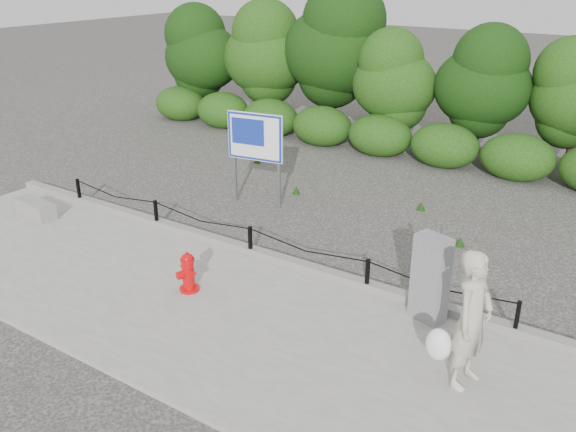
# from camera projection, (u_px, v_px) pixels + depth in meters

# --- Properties ---
(ground) EXTENTS (90.00, 90.00, 0.00)m
(ground) POSITION_uv_depth(u_px,v_px,m) (251.00, 259.00, 11.84)
(ground) COLOR #2D2B28
(ground) RESTS_ON ground
(sidewalk) EXTENTS (14.00, 4.00, 0.08)m
(sidewalk) POSITION_uv_depth(u_px,v_px,m) (180.00, 301.00, 10.28)
(sidewalk) COLOR gray
(sidewalk) RESTS_ON ground
(curb) EXTENTS (14.00, 0.22, 0.14)m
(curb) POSITION_uv_depth(u_px,v_px,m) (252.00, 251.00, 11.82)
(curb) COLOR slate
(curb) RESTS_ON sidewalk
(chain_barrier) EXTENTS (10.06, 0.06, 0.60)m
(chain_barrier) POSITION_uv_depth(u_px,v_px,m) (250.00, 237.00, 11.66)
(chain_barrier) COLOR black
(chain_barrier) RESTS_ON sidewalk
(treeline) EXTENTS (20.20, 3.94, 5.03)m
(treeline) POSITION_uv_depth(u_px,v_px,m) (447.00, 66.00, 17.51)
(treeline) COLOR black
(treeline) RESTS_ON ground
(fire_hydrant) EXTENTS (0.44, 0.44, 0.73)m
(fire_hydrant) POSITION_uv_depth(u_px,v_px,m) (188.00, 272.00, 10.40)
(fire_hydrant) COLOR red
(fire_hydrant) RESTS_ON sidewalk
(pedestrian) EXTENTS (0.81, 0.77, 1.95)m
(pedestrian) POSITION_uv_depth(u_px,v_px,m) (470.00, 322.00, 7.89)
(pedestrian) COLOR #B1AD98
(pedestrian) RESTS_ON sidewalk
(concrete_block) EXTENTS (1.15, 0.51, 0.36)m
(concrete_block) POSITION_uv_depth(u_px,v_px,m) (35.00, 208.00, 13.56)
(concrete_block) COLOR gray
(concrete_block) RESTS_ON sidewalk
(utility_cabinet) EXTENTS (0.61, 0.47, 1.58)m
(utility_cabinet) POSITION_uv_depth(u_px,v_px,m) (430.00, 278.00, 9.44)
(utility_cabinet) COLOR gray
(utility_cabinet) RESTS_ON sidewalk
(advertising_sign) EXTENTS (1.37, 0.30, 2.21)m
(advertising_sign) POSITION_uv_depth(u_px,v_px,m) (255.00, 141.00, 13.88)
(advertising_sign) COLOR slate
(advertising_sign) RESTS_ON ground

